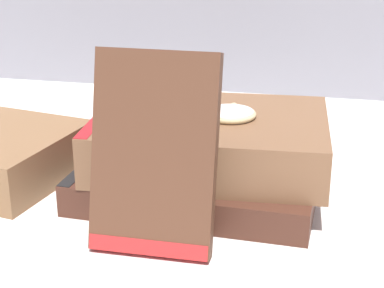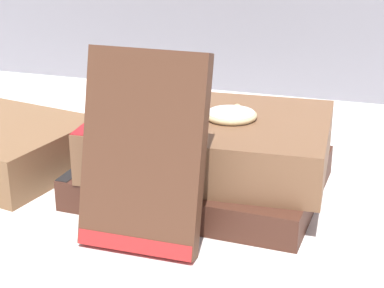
{
  "view_description": "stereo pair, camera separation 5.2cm",
  "coord_description": "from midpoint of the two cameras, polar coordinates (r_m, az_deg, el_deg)",
  "views": [
    {
      "loc": [
        0.15,
        -0.49,
        0.26
      ],
      "look_at": [
        0.04,
        0.04,
        0.05
      ],
      "focal_mm": 60.0,
      "sensor_mm": 36.0,
      "label": 1
    },
    {
      "loc": [
        0.2,
        -0.48,
        0.26
      ],
      "look_at": [
        0.04,
        0.04,
        0.05
      ],
      "focal_mm": 60.0,
      "sensor_mm": 36.0,
      "label": 2
    }
  ],
  "objects": [
    {
      "name": "ground_plane",
      "position": [
        0.58,
        -2.05,
        -5.57
      ],
      "size": [
        3.0,
        3.0,
        0.0
      ],
      "primitive_type": "plane",
      "color": "silver"
    },
    {
      "name": "book_flat_bottom",
      "position": [
        0.6,
        2.97,
        -2.88
      ],
      "size": [
        0.22,
        0.18,
        0.03
      ],
      "rotation": [
        0.0,
        0.0,
        -0.04
      ],
      "color": "#422319",
      "rests_on": "ground_plane"
    },
    {
      "name": "book_flat_top",
      "position": [
        0.59,
        3.81,
        0.33
      ],
      "size": [
        0.22,
        0.17,
        0.05
      ],
      "rotation": [
        0.0,
        0.0,
        0.06
      ],
      "color": "brown",
      "rests_on": "book_flat_bottom"
    },
    {
      "name": "book_leaning_front",
      "position": [
        0.49,
        -1.31,
        -1.34
      ],
      "size": [
        0.1,
        0.05,
        0.15
      ],
      "rotation": [
        -0.26,
        0.0,
        0.0
      ],
      "color": "#4C2D1E",
      "rests_on": "ground_plane"
    },
    {
      "name": "pocket_watch",
      "position": [
        0.57,
        6.11,
        2.54
      ],
      "size": [
        0.05,
        0.05,
        0.01
      ],
      "color": "silver",
      "rests_on": "book_flat_top"
    },
    {
      "name": "reading_glasses",
      "position": [
        0.75,
        -0.32,
        1.06
      ],
      "size": [
        0.09,
        0.05,
        0.0
      ],
      "rotation": [
        0.0,
        0.0,
        0.09
      ],
      "color": "#ADADB2",
      "rests_on": "ground_plane"
    }
  ]
}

